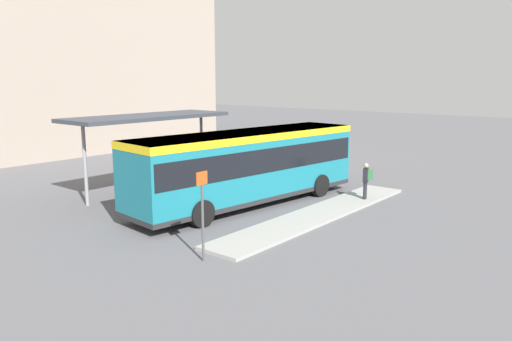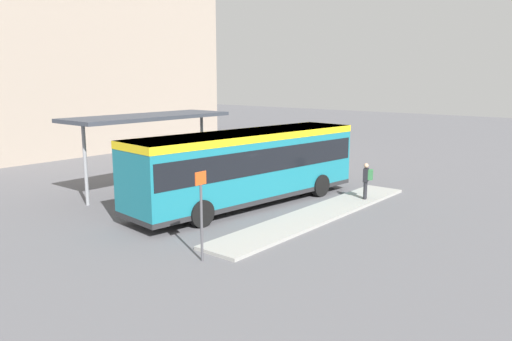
{
  "view_description": "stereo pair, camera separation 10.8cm",
  "coord_description": "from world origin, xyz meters",
  "px_view_note": "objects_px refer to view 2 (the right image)",
  "views": [
    {
      "loc": [
        -16.4,
        -13.89,
        5.56
      ],
      "look_at": [
        0.57,
        0.0,
        1.46
      ],
      "focal_mm": 35.0,
      "sensor_mm": 36.0,
      "label": 1
    },
    {
      "loc": [
        -16.34,
        -13.98,
        5.56
      ],
      "look_at": [
        0.57,
        0.0,
        1.46
      ],
      "focal_mm": 35.0,
      "sensor_mm": 36.0,
      "label": 2
    }
  ],
  "objects_px": {
    "bicycle_white": "(297,166)",
    "bicycle_black": "(287,164)",
    "bicycle_orange": "(307,167)",
    "bicycle_green": "(317,169)",
    "pedestrian_waiting": "(367,179)",
    "potted_planter_near_shelter": "(197,180)",
    "city_bus": "(248,163)",
    "platform_sign": "(201,212)"
  },
  "relations": [
    {
      "from": "pedestrian_waiting",
      "to": "potted_planter_near_shelter",
      "type": "height_order",
      "value": "pedestrian_waiting"
    },
    {
      "from": "pedestrian_waiting",
      "to": "bicycle_green",
      "type": "height_order",
      "value": "pedestrian_waiting"
    },
    {
      "from": "bicycle_green",
      "to": "bicycle_black",
      "type": "distance_m",
      "value": 2.22
    },
    {
      "from": "pedestrian_waiting",
      "to": "bicycle_white",
      "type": "height_order",
      "value": "pedestrian_waiting"
    },
    {
      "from": "bicycle_white",
      "to": "potted_planter_near_shelter",
      "type": "distance_m",
      "value": 8.28
    },
    {
      "from": "bicycle_white",
      "to": "platform_sign",
      "type": "relative_size",
      "value": 0.57
    },
    {
      "from": "city_bus",
      "to": "bicycle_green",
      "type": "height_order",
      "value": "city_bus"
    },
    {
      "from": "city_bus",
      "to": "bicycle_white",
      "type": "relative_size",
      "value": 7.34
    },
    {
      "from": "bicycle_orange",
      "to": "bicycle_black",
      "type": "relative_size",
      "value": 0.97
    },
    {
      "from": "bicycle_green",
      "to": "bicycle_white",
      "type": "bearing_deg",
      "value": 170.22
    },
    {
      "from": "bicycle_green",
      "to": "bicycle_orange",
      "type": "bearing_deg",
      "value": 168.29
    },
    {
      "from": "potted_planter_near_shelter",
      "to": "platform_sign",
      "type": "height_order",
      "value": "platform_sign"
    },
    {
      "from": "bicycle_green",
      "to": "potted_planter_near_shelter",
      "type": "relative_size",
      "value": 1.03
    },
    {
      "from": "pedestrian_waiting",
      "to": "potted_planter_near_shelter",
      "type": "xyz_separation_m",
      "value": [
        -4.17,
        6.67,
        -0.27
      ]
    },
    {
      "from": "platform_sign",
      "to": "bicycle_green",
      "type": "bearing_deg",
      "value": 19.12
    },
    {
      "from": "bicycle_white",
      "to": "platform_sign",
      "type": "height_order",
      "value": "platform_sign"
    },
    {
      "from": "city_bus",
      "to": "pedestrian_waiting",
      "type": "xyz_separation_m",
      "value": [
        3.87,
        -3.77,
        -0.83
      ]
    },
    {
      "from": "bicycle_black",
      "to": "platform_sign",
      "type": "xyz_separation_m",
      "value": [
        -14.15,
        -7.1,
        1.21
      ]
    },
    {
      "from": "city_bus",
      "to": "bicycle_green",
      "type": "bearing_deg",
      "value": 16.9
    },
    {
      "from": "bicycle_green",
      "to": "bicycle_orange",
      "type": "height_order",
      "value": "same"
    },
    {
      "from": "bicycle_green",
      "to": "potted_planter_near_shelter",
      "type": "height_order",
      "value": "potted_planter_near_shelter"
    },
    {
      "from": "bicycle_green",
      "to": "platform_sign",
      "type": "distance_m",
      "value": 14.94
    },
    {
      "from": "bicycle_green",
      "to": "bicycle_black",
      "type": "height_order",
      "value": "bicycle_black"
    },
    {
      "from": "potted_planter_near_shelter",
      "to": "bicycle_orange",
      "type": "bearing_deg",
      "value": -4.81
    },
    {
      "from": "bicycle_orange",
      "to": "bicycle_white",
      "type": "bearing_deg",
      "value": -178.11
    },
    {
      "from": "pedestrian_waiting",
      "to": "bicycle_green",
      "type": "distance_m",
      "value": 6.66
    },
    {
      "from": "city_bus",
      "to": "platform_sign",
      "type": "distance_m",
      "value": 7.04
    },
    {
      "from": "pedestrian_waiting",
      "to": "bicycle_orange",
      "type": "height_order",
      "value": "pedestrian_waiting"
    },
    {
      "from": "city_bus",
      "to": "bicycle_green",
      "type": "xyz_separation_m",
      "value": [
        7.91,
        1.47,
        -1.55
      ]
    },
    {
      "from": "pedestrian_waiting",
      "to": "bicycle_green",
      "type": "xyz_separation_m",
      "value": [
        4.04,
        5.24,
        -0.72
      ]
    },
    {
      "from": "platform_sign",
      "to": "city_bus",
      "type": "bearing_deg",
      "value": 28.96
    },
    {
      "from": "bicycle_white",
      "to": "bicycle_black",
      "type": "distance_m",
      "value": 0.74
    },
    {
      "from": "bicycle_black",
      "to": "platform_sign",
      "type": "distance_m",
      "value": 15.88
    },
    {
      "from": "potted_planter_near_shelter",
      "to": "bicycle_black",
      "type": "bearing_deg",
      "value": 5.4
    },
    {
      "from": "pedestrian_waiting",
      "to": "bicycle_orange",
      "type": "distance_m",
      "value": 7.28
    },
    {
      "from": "bicycle_orange",
      "to": "potted_planter_near_shelter",
      "type": "relative_size",
      "value": 1.04
    },
    {
      "from": "city_bus",
      "to": "potted_planter_near_shelter",
      "type": "height_order",
      "value": "city_bus"
    },
    {
      "from": "pedestrian_waiting",
      "to": "platform_sign",
      "type": "relative_size",
      "value": 0.59
    },
    {
      "from": "pedestrian_waiting",
      "to": "potted_planter_near_shelter",
      "type": "bearing_deg",
      "value": 11.6
    },
    {
      "from": "bicycle_green",
      "to": "bicycle_black",
      "type": "bearing_deg",
      "value": 170.22
    },
    {
      "from": "bicycle_orange",
      "to": "bicycle_black",
      "type": "xyz_separation_m",
      "value": [
        0.03,
        1.48,
        0.01
      ]
    },
    {
      "from": "bicycle_green",
      "to": "platform_sign",
      "type": "height_order",
      "value": "platform_sign"
    }
  ]
}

